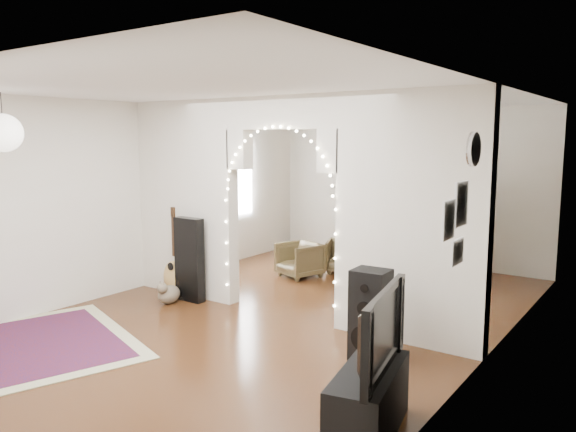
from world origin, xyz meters
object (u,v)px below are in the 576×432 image
Objects in this scene: bookcase at (428,225)px; media_console at (368,402)px; dining_table at (396,236)px; dining_chair_right at (345,256)px; floor_speaker at (370,315)px; acoustic_guitar at (174,264)px; dining_chair_left at (299,260)px.

media_console is at bearing -52.44° from bookcase.
dining_chair_right is (-0.84, -0.11, -0.41)m from dining_table.
bookcase is (-0.81, 3.58, 0.37)m from floor_speaker.
acoustic_guitar is 1.07× the size of media_console.
bookcase reaches higher than dining_chair_left.
dining_chair_right is at bearing 73.04° from acoustic_guitar.
dining_chair_left is (-2.45, 2.39, -0.18)m from floor_speaker.
dining_chair_left reaches higher than dining_chair_right.
floor_speaker is at bearing -56.31° from bookcase.
dining_table is (-0.35, -0.40, -0.15)m from bookcase.
floor_speaker is 3.43m from dining_chair_left.
bookcase reaches higher than media_console.
dining_chair_right is (-2.01, 3.06, -0.18)m from floor_speaker.
floor_speaker reaches higher than media_console.
media_console is at bearing -60.74° from dining_table.
media_console is 1.67× the size of dining_chair_right.
media_console is at bearing -16.26° from acoustic_guitar.
dining_table is 2.14× the size of dining_chair_left.
dining_table is at bearing 49.95° from dining_chair_left.
acoustic_guitar is 3.25m from floor_speaker.
dining_table reaches higher than dining_chair_left.
floor_speaker is (3.22, -0.43, -0.01)m from acoustic_guitar.
bookcase is at bearing 56.17° from dining_table.
dining_table is 2.15× the size of dining_chair_right.
media_console is (0.65, -1.30, -0.21)m from floor_speaker.
floor_speaker is 0.55× the size of bookcase.
acoustic_guitar is 3.98m from bookcase.
dining_chair_right is at bearing 109.58° from media_console.
acoustic_guitar is 2.91m from dining_chair_right.
media_console is 0.77× the size of dining_table.
media_console is 0.60× the size of bookcase.
dining_table is at bearing -110.14° from bookcase.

